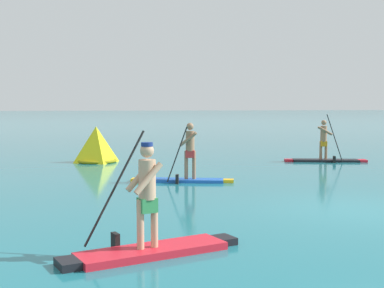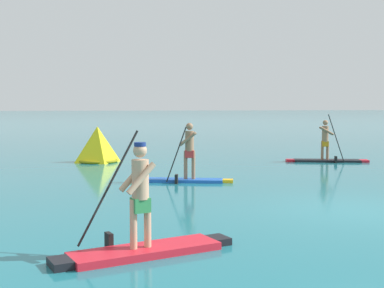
% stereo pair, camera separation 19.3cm
% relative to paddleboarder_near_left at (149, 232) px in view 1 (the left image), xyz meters
% --- Properties ---
extents(ground, '(440.00, 440.00, 0.00)m').
position_rel_paddleboarder_near_left_xyz_m(ground, '(5.05, 2.38, -0.36)').
color(ground, '#1E727F').
extents(paddleboarder_near_left, '(2.91, 1.29, 1.91)m').
position_rel_paddleboarder_near_left_xyz_m(paddleboarder_near_left, '(0.00, 0.00, 0.00)').
color(paddleboarder_near_left, red).
rests_on(paddleboarder_near_left, ground).
extents(paddleboarder_mid_center, '(3.03, 1.29, 1.81)m').
position_rel_paddleboarder_near_left_xyz_m(paddleboarder_mid_center, '(2.20, 7.31, 0.08)').
color(paddleboarder_mid_center, blue).
rests_on(paddleboarder_mid_center, ground).
extents(paddleboarder_far_right, '(3.27, 1.42, 1.99)m').
position_rel_paddleboarder_near_left_xyz_m(paddleboarder_far_right, '(9.00, 11.51, 0.01)').
color(paddleboarder_far_right, black).
rests_on(paddleboarder_far_right, ground).
extents(race_marker_buoy, '(1.63, 1.63, 1.44)m').
position_rel_paddleboarder_near_left_xyz_m(race_marker_buoy, '(-0.07, 13.42, 0.29)').
color(race_marker_buoy, yellow).
rests_on(race_marker_buoy, ground).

